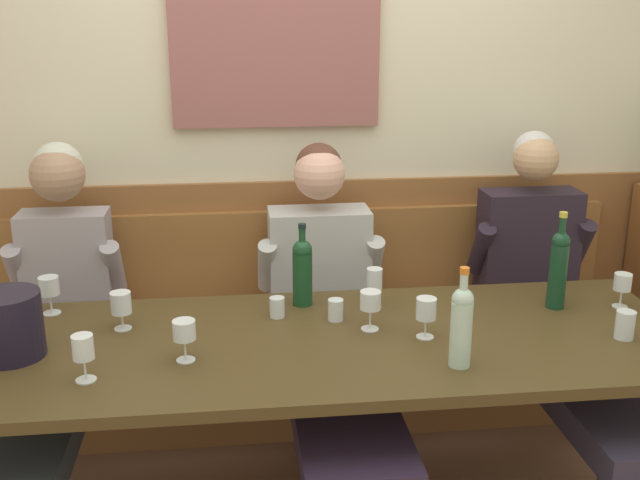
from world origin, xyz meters
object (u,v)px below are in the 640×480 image
(wine_glass_center_front, at_px, (121,305))
(water_tumbler_center, at_px, (336,310))
(person_right_seat, at_px, (561,318))
(wine_glass_near_bucket, at_px, (83,349))
(person_center_right_seat, at_px, (331,326))
(wine_glass_right_end, at_px, (184,332))
(wine_glass_center_rear, at_px, (49,288))
(wine_bottle_amber_mid, at_px, (558,267))
(wine_bottle_clear_water, at_px, (461,324))
(water_tumbler_left, at_px, (277,307))
(wine_glass_mid_left, at_px, (374,280))
(person_left_seat, at_px, (51,334))
(wine_glass_by_bottle, at_px, (426,311))
(wine_glass_mid_right, at_px, (623,283))
(dining_table, at_px, (331,355))
(water_tumbler_right, at_px, (625,325))
(wall_bench, at_px, (310,359))
(ice_bucket, at_px, (8,325))
(wine_glass_left_end, at_px, (370,302))

(wine_glass_center_front, bearing_deg, water_tumbler_center, -0.72)
(person_right_seat, height_order, wine_glass_near_bucket, person_right_seat)
(person_center_right_seat, xyz_separation_m, wine_glass_center_front, (-0.77, -0.17, 0.20))
(person_right_seat, distance_m, wine_glass_right_end, 1.56)
(wine_glass_center_rear, bearing_deg, wine_bottle_amber_mid, -4.90)
(person_right_seat, xyz_separation_m, wine_bottle_amber_mid, (-0.10, -0.14, 0.27))
(wine_bottle_clear_water, height_order, wine_bottle_amber_mid, wine_bottle_amber_mid)
(water_tumbler_center, height_order, water_tumbler_left, water_tumbler_center)
(wine_bottle_clear_water, bearing_deg, wine_glass_center_front, 159.19)
(wine_glass_mid_left, bearing_deg, water_tumbler_center, -147.65)
(wine_glass_center_rear, bearing_deg, person_left_seat, -161.04)
(wine_glass_by_bottle, relative_size, wine_glass_right_end, 1.04)
(wine_bottle_amber_mid, bearing_deg, wine_glass_mid_right, -6.19)
(person_right_seat, xyz_separation_m, wine_glass_by_bottle, (-0.66, -0.35, 0.21))
(dining_table, relative_size, water_tumbler_right, 25.17)
(water_tumbler_left, bearing_deg, wine_glass_center_front, -175.24)
(wall_bench, height_order, water_tumbler_right, wall_bench)
(wine_glass_near_bucket, height_order, water_tumbler_left, wine_glass_near_bucket)
(person_left_seat, distance_m, water_tumbler_right, 2.09)
(ice_bucket, relative_size, water_tumbler_center, 2.76)
(ice_bucket, height_order, water_tumbler_left, ice_bucket)
(wine_bottle_clear_water, relative_size, wine_glass_by_bottle, 2.28)
(person_right_seat, distance_m, wine_glass_near_bucket, 1.87)
(wine_glass_mid_left, distance_m, water_tumbler_center, 0.21)
(wine_glass_by_bottle, xyz_separation_m, wine_glass_mid_right, (0.81, 0.19, -0.00))
(wall_bench, height_order, person_left_seat, person_left_seat)
(wine_glass_right_end, relative_size, water_tumbler_center, 1.76)
(wine_glass_left_end, bearing_deg, dining_table, -158.26)
(ice_bucket, xyz_separation_m, wine_glass_right_end, (0.57, -0.10, -0.01))
(wine_bottle_clear_water, relative_size, water_tumbler_left, 4.38)
(person_left_seat, height_order, water_tumbler_left, person_left_seat)
(wine_glass_center_front, height_order, wine_glass_right_end, same)
(wine_bottle_clear_water, xyz_separation_m, water_tumbler_center, (-0.34, 0.41, -0.10))
(wine_glass_by_bottle, distance_m, wine_glass_right_end, 0.82)
(wine_glass_right_end, xyz_separation_m, water_tumbler_center, (0.53, 0.27, -0.06))
(wine_glass_right_end, bearing_deg, person_left_seat, 139.28)
(wine_glass_mid_left, bearing_deg, person_center_right_seat, 153.72)
(wine_bottle_amber_mid, height_order, wine_glass_by_bottle, wine_bottle_amber_mid)
(wine_bottle_clear_water, height_order, wine_glass_left_end, wine_bottle_clear_water)
(wine_glass_near_bucket, height_order, wine_glass_left_end, wine_glass_near_bucket)
(wall_bench, xyz_separation_m, dining_table, (0.00, -0.74, 0.37))
(person_right_seat, relative_size, water_tumbler_left, 17.78)
(wine_glass_by_bottle, relative_size, wine_glass_center_front, 1.04)
(water_tumbler_right, bearing_deg, person_center_right_seat, 154.74)
(person_center_right_seat, relative_size, wine_glass_near_bucket, 9.03)
(wine_glass_center_rear, distance_m, wine_glass_right_end, 0.69)
(person_right_seat, bearing_deg, water_tumbler_left, -174.70)
(wine_glass_near_bucket, bearing_deg, wall_bench, 50.35)
(water_tumbler_center, bearing_deg, wall_bench, 93.53)
(dining_table, xyz_separation_m, wine_glass_mid_left, (0.20, 0.26, 0.18))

